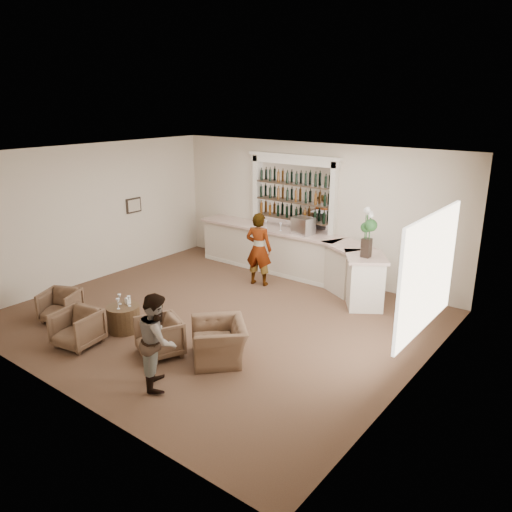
{
  "coord_description": "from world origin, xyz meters",
  "views": [
    {
      "loc": [
        6.3,
        -6.95,
        4.28
      ],
      "look_at": [
        0.27,
        0.9,
        1.16
      ],
      "focal_mm": 35.0,
      "sensor_mm": 36.0,
      "label": 1
    }
  ],
  "objects_px": {
    "sommelier": "(259,249)",
    "armchair_left": "(61,305)",
    "cocktail_table": "(124,318)",
    "guest": "(158,340)",
    "armchair_far": "(219,341)",
    "espresso_machine": "(303,226)",
    "bar_counter": "(294,255)",
    "armchair_center": "(77,328)",
    "flower_vase": "(368,229)",
    "armchair_right": "(159,337)"
  },
  "relations": [
    {
      "from": "armchair_left",
      "to": "armchair_center",
      "type": "xyz_separation_m",
      "value": [
        1.23,
        -0.43,
        0.02
      ]
    },
    {
      "from": "espresso_machine",
      "to": "cocktail_table",
      "type": "bearing_deg",
      "value": -96.78
    },
    {
      "from": "armchair_center",
      "to": "espresso_machine",
      "type": "relative_size",
      "value": 1.57
    },
    {
      "from": "guest",
      "to": "armchair_center",
      "type": "bearing_deg",
      "value": 46.0
    },
    {
      "from": "armchair_left",
      "to": "armchair_right",
      "type": "height_order",
      "value": "armchair_right"
    },
    {
      "from": "cocktail_table",
      "to": "espresso_machine",
      "type": "relative_size",
      "value": 1.34
    },
    {
      "from": "armchair_right",
      "to": "flower_vase",
      "type": "height_order",
      "value": "flower_vase"
    },
    {
      "from": "espresso_machine",
      "to": "flower_vase",
      "type": "relative_size",
      "value": 0.45
    },
    {
      "from": "bar_counter",
      "to": "armchair_left",
      "type": "xyz_separation_m",
      "value": [
        -2.31,
        -5.0,
        -0.26
      ]
    },
    {
      "from": "armchair_far",
      "to": "espresso_machine",
      "type": "relative_size",
      "value": 2.16
    },
    {
      "from": "armchair_center",
      "to": "flower_vase",
      "type": "xyz_separation_m",
      "value": [
        3.33,
        4.73,
        1.4
      ]
    },
    {
      "from": "armchair_right",
      "to": "cocktail_table",
      "type": "bearing_deg",
      "value": -165.34
    },
    {
      "from": "cocktail_table",
      "to": "sommelier",
      "type": "relative_size",
      "value": 0.36
    },
    {
      "from": "armchair_left",
      "to": "armchair_far",
      "type": "xyz_separation_m",
      "value": [
        3.6,
        0.75,
        0.02
      ]
    },
    {
      "from": "bar_counter",
      "to": "armchair_center",
      "type": "bearing_deg",
      "value": -101.21
    },
    {
      "from": "sommelier",
      "to": "armchair_right",
      "type": "xyz_separation_m",
      "value": [
        0.74,
        -3.83,
        -0.55
      ]
    },
    {
      "from": "sommelier",
      "to": "armchair_left",
      "type": "relative_size",
      "value": 2.56
    },
    {
      "from": "armchair_far",
      "to": "bar_counter",
      "type": "bearing_deg",
      "value": 150.06
    },
    {
      "from": "guest",
      "to": "armchair_left",
      "type": "height_order",
      "value": "guest"
    },
    {
      "from": "bar_counter",
      "to": "armchair_left",
      "type": "distance_m",
      "value": 5.51
    },
    {
      "from": "guest",
      "to": "armchair_center",
      "type": "height_order",
      "value": "guest"
    },
    {
      "from": "cocktail_table",
      "to": "armchair_right",
      "type": "relative_size",
      "value": 0.85
    },
    {
      "from": "flower_vase",
      "to": "armchair_left",
      "type": "bearing_deg",
      "value": -136.69
    },
    {
      "from": "sommelier",
      "to": "espresso_machine",
      "type": "distance_m",
      "value": 1.25
    },
    {
      "from": "cocktail_table",
      "to": "flower_vase",
      "type": "distance_m",
      "value": 5.18
    },
    {
      "from": "flower_vase",
      "to": "armchair_right",
      "type": "bearing_deg",
      "value": -115.01
    },
    {
      "from": "cocktail_table",
      "to": "espresso_machine",
      "type": "distance_m",
      "value": 4.86
    },
    {
      "from": "bar_counter",
      "to": "armchair_left",
      "type": "height_order",
      "value": "bar_counter"
    },
    {
      "from": "sommelier",
      "to": "armchair_center",
      "type": "distance_m",
      "value": 4.59
    },
    {
      "from": "sommelier",
      "to": "flower_vase",
      "type": "relative_size",
      "value": 1.67
    },
    {
      "from": "armchair_right",
      "to": "espresso_machine",
      "type": "relative_size",
      "value": 1.57
    },
    {
      "from": "armchair_right",
      "to": "armchair_left",
      "type": "bearing_deg",
      "value": -149.89
    },
    {
      "from": "cocktail_table",
      "to": "armchair_left",
      "type": "bearing_deg",
      "value": -161.3
    },
    {
      "from": "sommelier",
      "to": "espresso_machine",
      "type": "height_order",
      "value": "sommelier"
    },
    {
      "from": "bar_counter",
      "to": "guest",
      "type": "distance_m",
      "value": 5.52
    },
    {
      "from": "armchair_left",
      "to": "sommelier",
      "type": "bearing_deg",
      "value": 39.2
    },
    {
      "from": "bar_counter",
      "to": "armchair_center",
      "type": "distance_m",
      "value": 5.54
    },
    {
      "from": "sommelier",
      "to": "armchair_far",
      "type": "xyz_separation_m",
      "value": [
        1.67,
        -3.31,
        -0.55
      ]
    },
    {
      "from": "bar_counter",
      "to": "armchair_right",
      "type": "height_order",
      "value": "bar_counter"
    },
    {
      "from": "sommelier",
      "to": "flower_vase",
      "type": "xyz_separation_m",
      "value": [
        2.63,
        0.23,
        0.85
      ]
    },
    {
      "from": "bar_counter",
      "to": "sommelier",
      "type": "bearing_deg",
      "value": -112.34
    },
    {
      "from": "bar_counter",
      "to": "flower_vase",
      "type": "height_order",
      "value": "flower_vase"
    },
    {
      "from": "armchair_far",
      "to": "espresso_machine",
      "type": "xyz_separation_m",
      "value": [
        -1.07,
        4.31,
        1.02
      ]
    },
    {
      "from": "bar_counter",
      "to": "cocktail_table",
      "type": "xyz_separation_m",
      "value": [
        -0.92,
        -4.53,
        -0.32
      ]
    },
    {
      "from": "cocktail_table",
      "to": "armchair_left",
      "type": "distance_m",
      "value": 1.47
    },
    {
      "from": "guest",
      "to": "espresso_machine",
      "type": "bearing_deg",
      "value": -35.7
    },
    {
      "from": "armchair_right",
      "to": "armchair_far",
      "type": "bearing_deg",
      "value": 53.83
    },
    {
      "from": "sommelier",
      "to": "guest",
      "type": "height_order",
      "value": "sommelier"
    },
    {
      "from": "armchair_left",
      "to": "armchair_center",
      "type": "height_order",
      "value": "armchair_center"
    },
    {
      "from": "bar_counter",
      "to": "flower_vase",
      "type": "bearing_deg",
      "value": -17.38
    }
  ]
}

